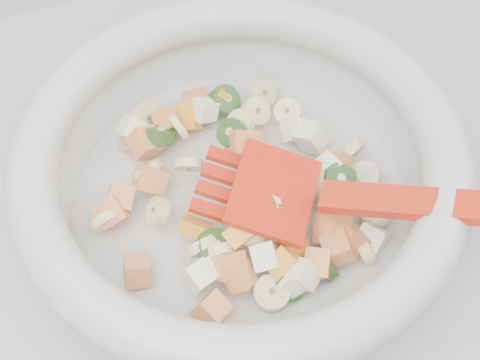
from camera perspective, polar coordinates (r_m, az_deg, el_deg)
name	(u,v)px	position (r m, az deg, el deg)	size (l,w,h in m)	color
counter	(312,353)	(1.04, 5.64, -13.21)	(2.00, 0.60, 0.90)	#A3A3A9
mixing_bowl	(241,175)	(0.57, 0.11, 0.37)	(0.42, 0.36, 0.12)	beige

